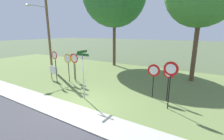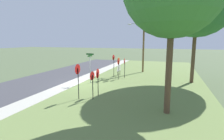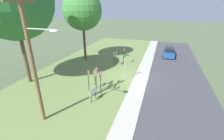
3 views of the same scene
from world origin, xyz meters
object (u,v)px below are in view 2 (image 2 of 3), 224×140
yield_sign_far_left (78,73)px  street_name_post (90,66)px  yield_sign_near_right (98,76)px  stop_sign_near_left (114,61)px  stop_sign_far_left (119,64)px  yield_sign_near_left (92,79)px  stop_sign_near_right (125,64)px  utility_pole (143,36)px  stop_sign_far_center (119,63)px  notice_board (119,69)px

yield_sign_far_left → street_name_post: size_ratio=0.87×
yield_sign_near_right → stop_sign_near_left: bearing=-175.3°
stop_sign_far_left → yield_sign_near_right: bearing=1.1°
yield_sign_near_left → street_name_post: size_ratio=0.69×
stop_sign_near_right → utility_pole: size_ratio=0.25×
stop_sign_far_left → yield_sign_near_left: (7.35, 0.18, -0.21)m
stop_sign_near_left → stop_sign_far_left: stop_sign_near_left is taller
stop_sign_near_left → stop_sign_far_center: (0.59, 0.79, -0.14)m
yield_sign_near_left → notice_board: size_ratio=1.67×
stop_sign_near_right → stop_sign_far_left: 0.83m
stop_sign_near_right → yield_sign_near_right: bearing=-8.3°
stop_sign_near_right → stop_sign_far_left: stop_sign_far_left is taller
stop_sign_near_left → yield_sign_far_left: yield_sign_far_left is taller
yield_sign_near_right → stop_sign_near_right: bearing=173.4°
yield_sign_near_right → street_name_post: size_ratio=0.72×
stop_sign_near_left → yield_sign_far_left: (8.80, 0.12, 0.10)m
notice_board → street_name_post: bearing=-12.4°
stop_sign_near_left → utility_pole: size_ratio=0.29×
stop_sign_far_left → yield_sign_near_right: size_ratio=1.11×
stop_sign_far_center → utility_pole: 6.06m
stop_sign_near_right → stop_sign_far_center: 0.69m
yield_sign_near_right → utility_pole: (-11.84, 1.52, 3.28)m
yield_sign_far_left → notice_board: yield_sign_far_left is taller
street_name_post → yield_sign_near_right: bearing=34.2°
stop_sign_near_left → street_name_post: (3.99, -1.18, -0.07)m
stop_sign_far_center → yield_sign_near_right: bearing=5.7°
stop_sign_near_right → utility_pole: 5.88m
stop_sign_near_left → stop_sign_far_left: size_ratio=1.09×
yield_sign_near_left → notice_board: bearing=-169.9°
notice_board → stop_sign_near_right: bearing=44.2°
stop_sign_near_left → notice_board: bearing=157.8°
stop_sign_near_right → yield_sign_far_left: size_ratio=0.87×
stop_sign_near_left → notice_board: size_ratio=2.09×
stop_sign_near_right → street_name_post: street_name_post is taller
stop_sign_far_center → street_name_post: bearing=-27.6°
yield_sign_near_right → street_name_post: bearing=-151.1°
stop_sign_near_right → notice_board: stop_sign_near_right is taller
stop_sign_far_left → yield_sign_far_left: yield_sign_far_left is taller
stop_sign_far_center → yield_sign_near_right: (7.03, 0.38, -0.12)m
utility_pole → stop_sign_far_center: bearing=-21.6°
yield_sign_far_left → notice_board: 9.69m
street_name_post → utility_pole: size_ratio=0.33×
yield_sign_far_left → yield_sign_near_left: bearing=105.9°
stop_sign_near_left → yield_sign_far_left: bearing=5.1°
stop_sign_far_left → street_name_post: size_ratio=0.79×
stop_sign_far_center → yield_sign_far_left: size_ratio=0.90×
yield_sign_far_left → stop_sign_near_left: bearing=-178.6°
yield_sign_near_left → yield_sign_far_left: 1.14m
stop_sign_near_left → stop_sign_near_right: 1.59m
yield_sign_far_left → notice_board: (-9.62, 0.30, -1.13)m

